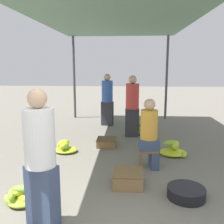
{
  "coord_description": "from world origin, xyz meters",
  "views": [
    {
      "loc": [
        0.29,
        -1.99,
        1.82
      ],
      "look_at": [
        0.0,
        2.48,
        0.98
      ],
      "focal_mm": 40.0,
      "sensor_mm": 36.0,
      "label": 1
    }
  ],
  "objects_px": {
    "banana_pile_right_0": "(145,123)",
    "crate_mid": "(128,178)",
    "stool": "(148,152)",
    "crate_near": "(106,142)",
    "basin_black": "(186,193)",
    "banana_pile_left_1": "(20,197)",
    "shopper_walking_mid": "(132,105)",
    "shopper_walking_far": "(107,99)",
    "vendor_seated": "(150,133)",
    "banana_pile_right_1": "(147,131)",
    "vendor_foreground": "(41,158)",
    "banana_pile_right_2": "(174,150)",
    "banana_pile_left_0": "(65,147)"
  },
  "relations": [
    {
      "from": "banana_pile_left_1",
      "to": "shopper_walking_far",
      "type": "xyz_separation_m",
      "value": [
        0.78,
        4.53,
        0.71
      ]
    },
    {
      "from": "banana_pile_left_1",
      "to": "banana_pile_right_1",
      "type": "bearing_deg",
      "value": 61.97
    },
    {
      "from": "banana_pile_left_0",
      "to": "banana_pile_right_1",
      "type": "xyz_separation_m",
      "value": [
        1.84,
        1.58,
        -0.02
      ]
    },
    {
      "from": "basin_black",
      "to": "banana_pile_right_2",
      "type": "distance_m",
      "value": 1.72
    },
    {
      "from": "vendor_foreground",
      "to": "stool",
      "type": "distance_m",
      "value": 2.27
    },
    {
      "from": "shopper_walking_mid",
      "to": "shopper_walking_far",
      "type": "distance_m",
      "value": 1.4
    },
    {
      "from": "crate_mid",
      "to": "shopper_walking_far",
      "type": "relative_size",
      "value": 0.29
    },
    {
      "from": "crate_near",
      "to": "banana_pile_right_1",
      "type": "bearing_deg",
      "value": 48.45
    },
    {
      "from": "basin_black",
      "to": "crate_mid",
      "type": "height_order",
      "value": "crate_mid"
    },
    {
      "from": "stool",
      "to": "banana_pile_right_1",
      "type": "xyz_separation_m",
      "value": [
        0.14,
        2.26,
        -0.21
      ]
    },
    {
      "from": "crate_near",
      "to": "crate_mid",
      "type": "relative_size",
      "value": 0.94
    },
    {
      "from": "banana_pile_left_0",
      "to": "shopper_walking_mid",
      "type": "height_order",
      "value": "shopper_walking_mid"
    },
    {
      "from": "crate_near",
      "to": "stool",
      "type": "bearing_deg",
      "value": -53.2
    },
    {
      "from": "vendor_seated",
      "to": "banana_pile_left_1",
      "type": "height_order",
      "value": "vendor_seated"
    },
    {
      "from": "banana_pile_left_0",
      "to": "banana_pile_right_1",
      "type": "height_order",
      "value": "banana_pile_left_0"
    },
    {
      "from": "stool",
      "to": "crate_near",
      "type": "height_order",
      "value": "stool"
    },
    {
      "from": "vendor_seated",
      "to": "shopper_walking_far",
      "type": "relative_size",
      "value": 0.8
    },
    {
      "from": "vendor_seated",
      "to": "banana_pile_right_1",
      "type": "xyz_separation_m",
      "value": [
        0.12,
        2.26,
        -0.56
      ]
    },
    {
      "from": "crate_mid",
      "to": "shopper_walking_mid",
      "type": "relative_size",
      "value": 0.29
    },
    {
      "from": "stool",
      "to": "vendor_seated",
      "type": "height_order",
      "value": "vendor_seated"
    },
    {
      "from": "basin_black",
      "to": "banana_pile_left_0",
      "type": "distance_m",
      "value": 2.75
    },
    {
      "from": "basin_black",
      "to": "banana_pile_left_1",
      "type": "xyz_separation_m",
      "value": [
        -2.23,
        -0.31,
        0.03
      ]
    },
    {
      "from": "vendor_seated",
      "to": "basin_black",
      "type": "relative_size",
      "value": 2.38
    },
    {
      "from": "vendor_foreground",
      "to": "banana_pile_right_0",
      "type": "relative_size",
      "value": 3.02
    },
    {
      "from": "shopper_walking_mid",
      "to": "shopper_walking_far",
      "type": "bearing_deg",
      "value": 121.8
    },
    {
      "from": "banana_pile_left_1",
      "to": "banana_pile_right_1",
      "type": "height_order",
      "value": "banana_pile_left_1"
    },
    {
      "from": "banana_pile_right_0",
      "to": "crate_mid",
      "type": "xyz_separation_m",
      "value": [
        -0.51,
        -3.95,
        0.04
      ]
    },
    {
      "from": "stool",
      "to": "banana_pile_right_0",
      "type": "relative_size",
      "value": 0.67
    },
    {
      "from": "shopper_walking_mid",
      "to": "stool",
      "type": "bearing_deg",
      "value": -82.37
    },
    {
      "from": "stool",
      "to": "crate_near",
      "type": "bearing_deg",
      "value": 126.8
    },
    {
      "from": "vendor_foreground",
      "to": "banana_pile_left_1",
      "type": "bearing_deg",
      "value": 137.43
    },
    {
      "from": "stool",
      "to": "vendor_foreground",
      "type": "bearing_deg",
      "value": -126.64
    },
    {
      "from": "banana_pile_left_0",
      "to": "shopper_walking_mid",
      "type": "xyz_separation_m",
      "value": [
        1.44,
        1.3,
        0.71
      ]
    },
    {
      "from": "banana_pile_left_0",
      "to": "banana_pile_left_1",
      "type": "height_order",
      "value": "banana_pile_left_0"
    },
    {
      "from": "vendor_foreground",
      "to": "vendor_seated",
      "type": "distance_m",
      "value": 2.23
    },
    {
      "from": "banana_pile_left_1",
      "to": "shopper_walking_far",
      "type": "height_order",
      "value": "shopper_walking_far"
    },
    {
      "from": "stool",
      "to": "banana_pile_left_1",
      "type": "xyz_separation_m",
      "value": [
        -1.78,
        -1.35,
        -0.18
      ]
    },
    {
      "from": "crate_mid",
      "to": "vendor_foreground",
      "type": "bearing_deg",
      "value": -132.38
    },
    {
      "from": "banana_pile_right_2",
      "to": "banana_pile_right_1",
      "type": "bearing_deg",
      "value": 105.64
    },
    {
      "from": "stool",
      "to": "crate_mid",
      "type": "relative_size",
      "value": 0.76
    },
    {
      "from": "vendor_seated",
      "to": "crate_mid",
      "type": "height_order",
      "value": "vendor_seated"
    },
    {
      "from": "shopper_walking_far",
      "to": "stool",
      "type": "bearing_deg",
      "value": -72.45
    },
    {
      "from": "banana_pile_left_0",
      "to": "banana_pile_right_1",
      "type": "bearing_deg",
      "value": 40.62
    },
    {
      "from": "shopper_walking_far",
      "to": "crate_near",
      "type": "bearing_deg",
      "value": -85.76
    },
    {
      "from": "vendor_seated",
      "to": "basin_black",
      "type": "xyz_separation_m",
      "value": [
        0.43,
        -1.03,
        -0.57
      ]
    },
    {
      "from": "banana_pile_left_0",
      "to": "basin_black",
      "type": "bearing_deg",
      "value": -38.63
    },
    {
      "from": "vendor_foreground",
      "to": "banana_pile_left_0",
      "type": "bearing_deg",
      "value": 98.87
    },
    {
      "from": "basin_black",
      "to": "banana_pile_right_2",
      "type": "relative_size",
      "value": 0.94
    },
    {
      "from": "banana_pile_left_1",
      "to": "banana_pile_right_2",
      "type": "height_order",
      "value": "banana_pile_right_2"
    },
    {
      "from": "shopper_walking_mid",
      "to": "banana_pile_left_1",
      "type": "bearing_deg",
      "value": -114.48
    }
  ]
}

